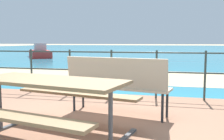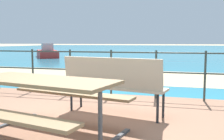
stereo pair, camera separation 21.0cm
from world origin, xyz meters
name	(u,v)px [view 2 (the right image)]	position (x,y,z in m)	size (l,w,h in m)	color
ground_plane	(64,134)	(0.00, 0.00, 0.00)	(240.00, 240.00, 0.00)	tan
patio_paving	(64,132)	(0.00, 0.00, 0.03)	(6.40, 5.20, 0.06)	#996B51
sea_water	(175,49)	(0.00, 40.00, 0.01)	(90.00, 90.00, 0.01)	teal
beach_strip	(140,77)	(0.00, 6.15, 0.01)	(54.00, 3.78, 0.01)	tan
picnic_table	(41,92)	(-0.11, -0.38, 0.65)	(2.15, 1.85, 0.75)	#8C704C
park_bench	(113,81)	(0.45, 0.88, 0.63)	(1.77, 0.75, 0.96)	#BCAD93
railing_fence	(111,68)	(0.00, 2.38, 0.69)	(5.94, 0.04, 1.02)	#2D3833
boat_near	(47,53)	(-9.25, 15.94, 0.37)	(3.54, 4.41, 1.13)	red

